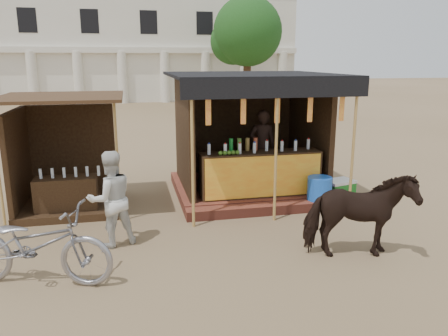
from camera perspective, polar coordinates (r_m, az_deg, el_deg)
ground at (r=7.09m, az=2.82°, el=-11.78°), size 120.00×120.00×0.00m
main_stall at (r=10.10m, az=3.53°, el=2.26°), size 3.60×3.61×2.78m
secondary_stall at (r=9.76m, az=-20.66°, el=-0.10°), size 2.40×2.40×2.38m
cow at (r=7.19m, az=17.19°, el=-5.97°), size 1.76×1.01×1.40m
motorbike at (r=6.68m, az=-23.40°, el=-9.21°), size 2.33×1.38×1.16m
bystander at (r=7.54m, az=-14.56°, el=-3.92°), size 0.95×0.84×1.64m
blue_barrel at (r=9.42m, az=12.34°, el=-3.20°), size 0.66×0.66×0.69m
red_crate at (r=9.62m, az=14.23°, el=-4.11°), size 0.51×0.46×0.32m
cooler at (r=10.14m, az=14.79°, el=-2.77°), size 0.73×0.59×0.46m
background_building at (r=36.11m, az=-13.27°, el=15.11°), size 26.00×7.45×8.18m
tree at (r=29.31m, az=2.65°, el=17.06°), size 4.50×4.40×7.00m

